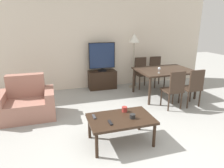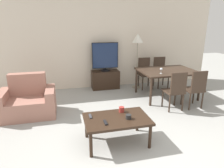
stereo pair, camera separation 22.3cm
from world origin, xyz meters
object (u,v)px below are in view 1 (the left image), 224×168
(floor_lamp, at_px, (134,41))
(dining_table, at_px, (164,72))
(dining_chair_far_left, at_px, (142,71))
(coffee_table, at_px, (121,120))
(dining_chair_near, at_px, (174,88))
(dining_chair_near_right, at_px, (193,86))
(dining_chair_far, at_px, (156,70))
(remote_primary, at_px, (110,123))
(cup_colored_far, at_px, (125,109))
(remote_secondary, at_px, (94,117))
(cup_white_near, at_px, (132,116))
(armchair, at_px, (27,104))
(wine_glass_left, at_px, (159,69))
(tv, at_px, (102,57))
(tv_stand, at_px, (102,80))

(floor_lamp, bearing_deg, dining_table, -61.22)
(dining_table, xyz_separation_m, dining_chair_far_left, (-0.25, 0.85, -0.15))
(coffee_table, distance_m, dining_chair_near, 1.84)
(dining_chair_near_right, bearing_deg, dining_chair_far, 90.00)
(remote_primary, height_order, cup_colored_far, cup_colored_far)
(dining_chair_far, relative_size, dining_chair_near_right, 1.00)
(dining_table, height_order, dining_chair_near, dining_chair_near)
(coffee_table, xyz_separation_m, remote_secondary, (-0.41, 0.14, 0.06))
(dining_chair_far_left, bearing_deg, cup_white_near, -117.79)
(coffee_table, bearing_deg, armchair, 136.76)
(dining_chair_near, xyz_separation_m, wine_glass_left, (-0.08, 0.56, 0.32))
(remote_secondary, bearing_deg, remote_primary, -53.92)
(tv, xyz_separation_m, dining_chair_far, (1.68, -0.20, -0.46))
(dining_chair_far, distance_m, wine_glass_left, 1.32)
(tv, relative_size, dining_table, 0.57)
(armchair, bearing_deg, tv, 34.72)
(dining_chair_near, bearing_deg, floor_lamp, 98.00)
(armchair, xyz_separation_m, cup_white_near, (1.72, -1.53, 0.18))
(tv_stand, xyz_separation_m, dining_table, (1.42, -1.06, 0.38))
(floor_lamp, bearing_deg, coffee_table, -116.66)
(tv_stand, distance_m, remote_secondary, 2.81)
(dining_chair_near_right, xyz_separation_m, remote_secondary, (-2.50, -0.77, -0.04))
(remote_primary, bearing_deg, armchair, 130.26)
(floor_lamp, relative_size, wine_glass_left, 10.98)
(cup_colored_far, bearing_deg, tv, 83.94)
(dining_table, height_order, remote_primary, dining_table)
(dining_table, height_order, dining_chair_near_right, dining_chair_near_right)
(dining_table, bearing_deg, tv, 143.43)
(armchair, distance_m, coffee_table, 2.13)
(tv, height_order, cup_white_near, tv)
(floor_lamp, distance_m, remote_primary, 3.33)
(dining_chair_far_left, bearing_deg, tv, 170.11)
(remote_primary, distance_m, cup_colored_far, 0.48)
(dining_chair_near, bearing_deg, dining_chair_far_left, 90.00)
(cup_colored_far, bearing_deg, floor_lamp, 64.04)
(dining_table, height_order, floor_lamp, floor_lamp)
(dining_table, distance_m, wine_glass_left, 0.47)
(tv, xyz_separation_m, remote_primary, (-0.63, -2.95, -0.50))
(tv, bearing_deg, remote_primary, -102.07)
(tv_stand, bearing_deg, armchair, -145.23)
(dining_chair_near, height_order, floor_lamp, floor_lamp)
(remote_primary, xyz_separation_m, wine_glass_left, (1.72, 1.60, 0.37))
(dining_chair_far, height_order, dining_chair_near_right, same)
(dining_table, xyz_separation_m, wine_glass_left, (-0.33, -0.29, 0.17))
(armchair, bearing_deg, tv_stand, 34.77)
(dining_table, distance_m, dining_chair_near_right, 0.90)
(dining_chair_near, distance_m, remote_secondary, 2.14)
(tv_stand, bearing_deg, dining_chair_near_right, -48.77)
(armchair, relative_size, tv, 1.35)
(coffee_table, bearing_deg, dining_table, 43.85)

